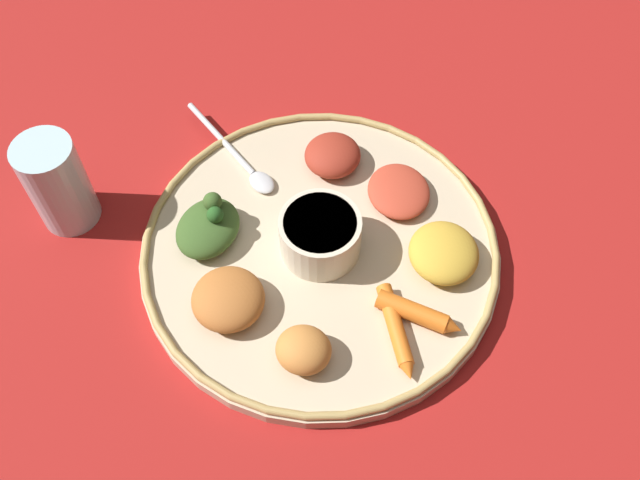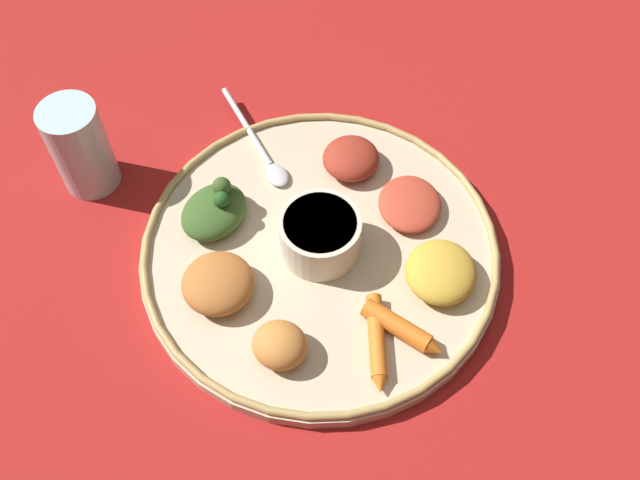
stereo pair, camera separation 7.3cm
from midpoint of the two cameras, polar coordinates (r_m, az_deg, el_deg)
ground_plane at (r=0.75m, az=2.76°, el=-1.49°), size 2.40×2.40×0.00m
platter at (r=0.74m, az=2.78°, el=-1.17°), size 0.38×0.38×0.02m
platter_rim at (r=0.74m, az=2.81°, el=-0.73°), size 0.37×0.37×0.01m
center_bowl at (r=0.72m, az=2.89°, el=0.25°), size 0.08×0.08×0.05m
spoon at (r=0.81m, az=-2.13°, el=6.97°), size 0.16×0.07×0.01m
greens_pile at (r=0.75m, az=-5.78°, el=2.21°), size 0.10×0.10×0.05m
carrot_near_spoon at (r=0.68m, az=7.68°, el=-8.38°), size 0.10×0.03×0.02m
carrot_outer at (r=0.69m, az=9.65°, el=-7.32°), size 0.07×0.08×0.02m
mound_beet at (r=0.79m, az=5.15°, el=6.40°), size 0.09×0.09×0.03m
mound_lentil_yellow at (r=0.72m, az=12.58°, el=-2.77°), size 0.09×0.09×0.03m
mound_berbere_red at (r=0.77m, az=9.94°, el=2.70°), size 0.09×0.08×0.02m
mound_squash at (r=0.67m, az=-0.14°, el=-8.74°), size 0.07×0.07×0.03m
mound_chickpea at (r=0.70m, az=-5.31°, el=-3.74°), size 0.08×0.08×0.03m
drinking_glass at (r=0.80m, az=-16.23°, el=6.66°), size 0.06×0.06×0.11m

